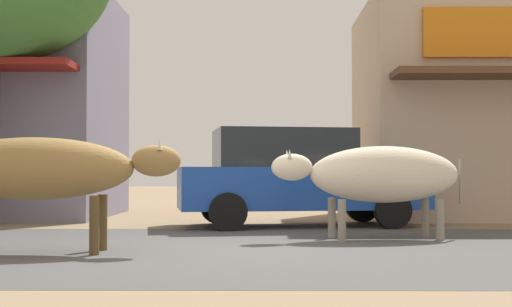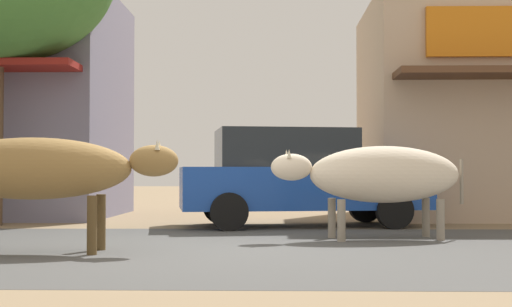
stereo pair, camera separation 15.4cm
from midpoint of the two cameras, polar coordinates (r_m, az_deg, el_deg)
ground at (r=8.46m, az=-4.79°, el=-7.71°), size 80.00×80.00×0.00m
asphalt_road at (r=8.46m, az=-4.79°, el=-7.70°), size 72.00×5.94×0.00m
parked_hatchback_car at (r=11.97m, az=2.82°, el=-1.88°), size 4.33×2.32×1.64m
cow_near_brown at (r=8.35m, az=-17.66°, el=-1.25°), size 2.87×0.79×1.31m
cow_far_dark at (r=9.76m, az=9.64°, el=-1.72°), size 2.69×1.07×1.27m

